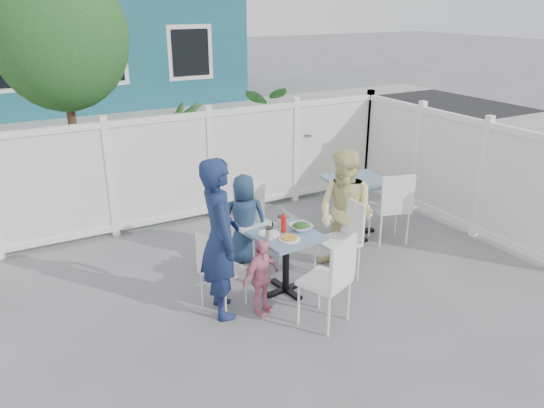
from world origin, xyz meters
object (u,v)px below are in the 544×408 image
chair_right (343,234)px  spare_table (357,192)px  chair_left (218,266)px  toddler (261,277)px  chair_back (255,219)px  woman (346,213)px  main_table (286,247)px  chair_near (332,275)px  boy (244,219)px  man (220,238)px

chair_right → spare_table: bearing=-47.0°
chair_left → toddler: size_ratio=1.04×
chair_back → woman: size_ratio=0.66×
spare_table → chair_back: chair_back is taller
main_table → toddler: (-0.45, -0.26, -0.13)m
chair_near → toddler: 0.75m
chair_back → boy: boy is taller
chair_right → chair_back: chair_back is taller
chair_back → boy: size_ratio=0.87×
spare_table → chair_left: bearing=-160.9°
woman → main_table: bearing=-105.1°
main_table → chair_back: (0.04, 0.82, 0.03)m
main_table → toddler: bearing=-149.8°
chair_right → chair_back: (-0.71, 0.84, 0.02)m
main_table → chair_near: 0.79m
chair_left → chair_back: size_ratio=0.88×
chair_left → chair_back: chair_back is taller
main_table → toddler: size_ratio=0.88×
chair_right → man: man is taller
chair_left → boy: size_ratio=0.76×
chair_right → boy: bearing=39.5°
chair_right → main_table: bearing=85.4°
main_table → spare_table: spare_table is taller
chair_left → woman: (1.64, 0.04, 0.25)m
main_table → boy: (-0.07, 0.88, 0.02)m
spare_table → chair_left: 2.56m
toddler → chair_back: bearing=49.2°
chair_left → spare_table: bearing=86.5°
toddler → main_table: bearing=13.5°
chair_back → toddler: 1.19m
chair_left → woman: size_ratio=0.58×
chair_right → woman: (0.09, 0.10, 0.20)m
toddler → woman: bearing=-2.2°
chair_near → chair_right: bearing=24.9°
spare_table → boy: size_ratio=0.77×
main_table → chair_left: chair_left is taller
main_table → chair_right: chair_right is taller
main_table → chair_left: size_ratio=0.85×
chair_back → chair_near: (0.02, -1.61, -0.01)m
spare_table → chair_right: chair_right is taller
chair_left → chair_back: bearing=110.8°
spare_table → chair_right: (-0.87, -0.90, -0.07)m
chair_left → chair_near: chair_near is taller
spare_table → boy: bearing=179.7°
chair_right → man: 1.57m
main_table → woman: 0.87m
spare_table → toddler: 2.37m
woman → toddler: (-1.29, -0.33, -0.33)m
main_table → man: man is taller
main_table → woman: size_ratio=0.49×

